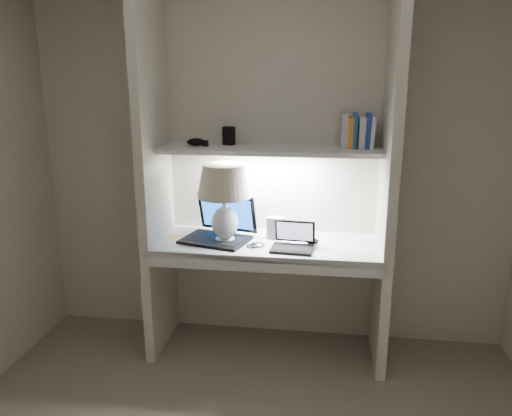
% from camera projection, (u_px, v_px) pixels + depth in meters
% --- Properties ---
extents(back_wall, '(3.20, 0.01, 2.50)m').
position_uv_depth(back_wall, '(273.00, 161.00, 3.35)').
color(back_wall, beige).
rests_on(back_wall, floor).
extents(alcove_panel_left, '(0.06, 0.55, 2.50)m').
position_uv_depth(alcove_panel_left, '(154.00, 166.00, 3.18)').
color(alcove_panel_left, beige).
rests_on(alcove_panel_left, floor).
extents(alcove_panel_right, '(0.06, 0.55, 2.50)m').
position_uv_depth(alcove_panel_right, '(389.00, 171.00, 2.99)').
color(alcove_panel_right, beige).
rests_on(alcove_panel_right, floor).
extents(desk, '(1.40, 0.55, 0.04)m').
position_uv_depth(desk, '(267.00, 245.00, 3.21)').
color(desk, white).
rests_on(desk, alcove_panel_left).
extents(desk_apron, '(1.46, 0.03, 0.10)m').
position_uv_depth(desk_apron, '(262.00, 264.00, 2.97)').
color(desk_apron, silver).
rests_on(desk_apron, desk).
extents(shelf, '(1.40, 0.36, 0.03)m').
position_uv_depth(shelf, '(270.00, 150.00, 3.15)').
color(shelf, silver).
rests_on(shelf, back_wall).
extents(strip_light, '(0.60, 0.04, 0.02)m').
position_uv_depth(strip_light, '(270.00, 154.00, 3.15)').
color(strip_light, white).
rests_on(strip_light, shelf).
extents(table_lamp, '(0.34, 0.34, 0.50)m').
position_uv_depth(table_lamp, '(224.00, 190.00, 3.13)').
color(table_lamp, white).
rests_on(table_lamp, desk).
extents(laptop_main, '(0.49, 0.45, 0.28)m').
position_uv_depth(laptop_main, '(220.00, 229.00, 3.26)').
color(laptop_main, black).
rests_on(laptop_main, desk).
extents(laptop_netbook, '(0.27, 0.24, 0.16)m').
position_uv_depth(laptop_netbook, '(293.00, 242.00, 3.08)').
color(laptop_netbook, black).
rests_on(laptop_netbook, desk).
extents(speaker, '(0.12, 0.10, 0.14)m').
position_uv_depth(speaker, '(276.00, 228.00, 3.26)').
color(speaker, silver).
rests_on(speaker, desk).
extents(mouse, '(0.10, 0.09, 0.03)m').
position_uv_depth(mouse, '(312.00, 241.00, 3.17)').
color(mouse, black).
rests_on(mouse, desk).
extents(cable_coil, '(0.12, 0.12, 0.01)m').
position_uv_depth(cable_coil, '(257.00, 245.00, 3.13)').
color(cable_coil, black).
rests_on(cable_coil, desk).
extents(sticky_note, '(0.09, 0.09, 0.00)m').
position_uv_depth(sticky_note, '(175.00, 236.00, 3.33)').
color(sticky_note, yellow).
rests_on(sticky_note, desk).
extents(book_row, '(0.21, 0.14, 0.22)m').
position_uv_depth(book_row, '(357.00, 132.00, 3.11)').
color(book_row, silver).
rests_on(book_row, shelf).
extents(shelf_box, '(0.08, 0.07, 0.12)m').
position_uv_depth(shelf_box, '(229.00, 136.00, 3.26)').
color(shelf_box, black).
rests_on(shelf_box, shelf).
extents(shelf_gadget, '(0.14, 0.12, 0.05)m').
position_uv_depth(shelf_gadget, '(196.00, 142.00, 3.21)').
color(shelf_gadget, black).
rests_on(shelf_gadget, shelf).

